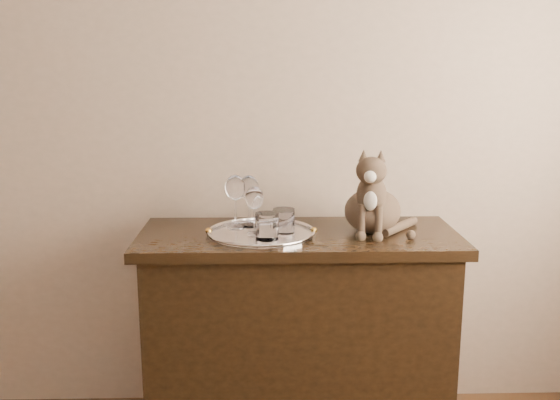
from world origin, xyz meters
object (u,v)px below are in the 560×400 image
(sideboard, at_px, (298,338))
(wine_glass_b, at_px, (249,201))
(tray, at_px, (261,234))
(tumbler_a, at_px, (284,223))
(tumbler_b, at_px, (267,226))
(wine_glass_a, at_px, (235,201))
(wine_glass_d, at_px, (254,210))
(cat, at_px, (373,189))
(tumbler_c, at_px, (284,221))

(sideboard, relative_size, wine_glass_b, 6.09)
(tray, relative_size, tumbler_a, 4.35)
(tumbler_b, bearing_deg, tumbler_a, 39.68)
(wine_glass_a, height_order, wine_glass_d, wine_glass_a)
(tray, distance_m, tumbler_a, 0.10)
(tray, bearing_deg, wine_glass_a, 138.07)
(tray, bearing_deg, tumbler_a, -20.96)
(cat, bearing_deg, wine_glass_b, -174.77)
(tumbler_a, xyz_separation_m, tumbler_b, (-0.06, -0.05, 0.00))
(wine_glass_b, bearing_deg, tumbler_c, -40.27)
(cat, bearing_deg, wine_glass_a, -170.96)
(wine_glass_b, bearing_deg, sideboard, -24.53)
(wine_glass_a, xyz_separation_m, wine_glass_b, (0.05, 0.03, -0.00))
(tumbler_a, bearing_deg, tray, 159.04)
(tumbler_c, bearing_deg, tray, -176.49)
(wine_glass_a, xyz_separation_m, tumbler_a, (0.18, -0.12, -0.06))
(tray, relative_size, wine_glass_a, 1.96)
(tray, height_order, tumbler_c, tumbler_c)
(wine_glass_b, height_order, wine_glass_d, wine_glass_b)
(wine_glass_d, distance_m, cat, 0.45)
(tumbler_a, distance_m, tumbler_b, 0.08)
(wine_glass_b, distance_m, tumbler_a, 0.20)
(tumbler_b, bearing_deg, tray, 104.53)
(cat, bearing_deg, wine_glass_d, -158.61)
(wine_glass_d, bearing_deg, tumbler_b, -55.69)
(tray, xyz_separation_m, wine_glass_a, (-0.10, 0.09, 0.11))
(tray, xyz_separation_m, wine_glass_d, (-0.02, -0.01, 0.09))
(tumbler_a, height_order, tumbler_b, tumbler_b)
(tray, distance_m, tumbler_b, 0.10)
(tumbler_b, height_order, cat, cat)
(tray, bearing_deg, tumbler_c, 3.51)
(wine_glass_a, bearing_deg, tray, -41.93)
(wine_glass_d, relative_size, tumbler_b, 1.89)
(tray, distance_m, wine_glass_d, 0.10)
(tumbler_b, bearing_deg, wine_glass_d, 124.31)
(tray, xyz_separation_m, tumbler_a, (0.08, -0.03, 0.05))
(tumbler_b, bearing_deg, sideboard, 42.99)
(sideboard, distance_m, tray, 0.45)
(sideboard, xyz_separation_m, tumbler_a, (-0.06, -0.06, 0.48))
(wine_glass_d, distance_m, tumbler_b, 0.09)
(wine_glass_b, relative_size, tumbler_a, 2.14)
(sideboard, height_order, wine_glass_b, wine_glass_b)
(cat, bearing_deg, tumbler_a, -153.57)
(wine_glass_a, relative_size, cat, 0.62)
(wine_glass_a, height_order, wine_glass_b, wine_glass_a)
(tumbler_a, bearing_deg, wine_glass_d, 170.85)
(tumbler_a, bearing_deg, wine_glass_b, 131.23)
(wine_glass_b, distance_m, tumbler_b, 0.21)
(wine_glass_a, relative_size, wine_glass_d, 1.13)
(wine_glass_b, distance_m, wine_glass_d, 0.13)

